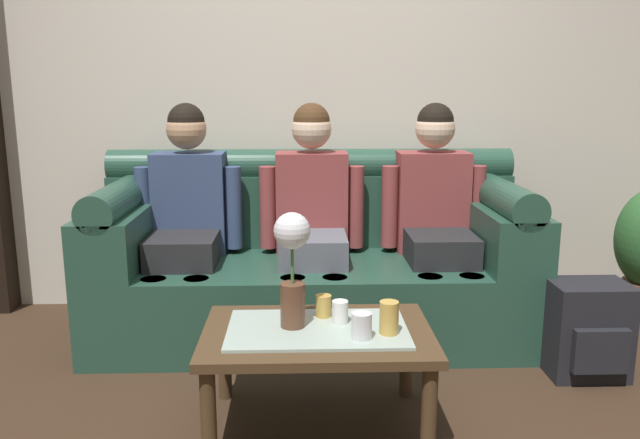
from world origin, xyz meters
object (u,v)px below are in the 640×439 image
couch (312,265)px  flower_vase (292,259)px  cup_far_center (323,306)px  cup_near_left (362,326)px  coffee_table (317,342)px  cup_far_left (389,318)px  person_middle (312,212)px  person_left (187,213)px  cup_near_right (340,312)px  backpack_right (587,330)px  person_right (436,211)px

couch → flower_vase: couch is taller
cup_far_center → flower_vase: bearing=-139.7°
couch → flower_vase: (-0.09, -0.98, 0.30)m
cup_near_left → coffee_table: bearing=145.3°
cup_far_left → person_middle: bearing=104.0°
person_left → cup_near_left: person_left is taller
cup_near_right → coffee_table: bearing=-152.4°
cup_near_right → person_left: bearing=128.2°
person_left → cup_near_left: bearing=-53.6°
flower_vase → cup_near_right: 0.29m
person_middle → coffee_table: size_ratio=1.40×
flower_vase → coffee_table: bearing=-10.1°
person_left → coffee_table: (0.65, -0.99, -0.31)m
person_middle → cup_near_left: bearing=-81.8°
backpack_right → flower_vase: bearing=-163.7°
flower_vase → person_middle: bearing=84.5°
couch → person_right: 0.72m
coffee_table → cup_near_left: size_ratio=9.06×
couch → cup_near_left: size_ratio=23.17×
cup_near_left → backpack_right: (1.08, 0.52, -0.24)m
couch → person_middle: (-0.00, -0.00, 0.29)m
cup_far_center → backpack_right: size_ratio=0.20×
cup_far_left → cup_near_left: bearing=-157.6°
person_left → person_middle: 0.65m
person_left → backpack_right: size_ratio=2.79×
cup_near_left → person_right: bearing=65.7°
flower_vase → cup_near_right: flower_vase is taller
person_middle → couch: bearing=90.0°
couch → cup_near_right: 0.95m
person_right → flower_vase: (-0.75, -0.97, 0.01)m
person_left → cup_far_center: bearing=-51.9°
cup_near_right → cup_far_left: bearing=-32.9°
flower_vase → cup_far_center: flower_vase is taller
couch → person_left: (-0.65, -0.00, 0.29)m
couch → person_right: person_right is taller
couch → backpack_right: couch is taller
couch → coffee_table: couch is taller
cup_near_left → person_left: bearing=126.4°
person_left → person_right: (1.31, 0.00, 0.00)m
person_middle → cup_far_left: size_ratio=9.92×
cup_near_right → person_middle: bearing=95.4°
cup_near_right → backpack_right: 1.23m
person_right → cup_far_center: (-0.63, -0.87, -0.21)m
coffee_table → cup_far_left: 0.30m
person_middle → cup_near_left: (0.16, -1.10, -0.20)m
cup_near_right → cup_far_left: cup_far_left is taller
cup_near_left → cup_far_left: (0.11, 0.04, 0.01)m
person_left → cup_far_center: 1.13m
cup_near_left → cup_near_right: bearing=113.7°
cup_near_left → backpack_right: 1.22m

